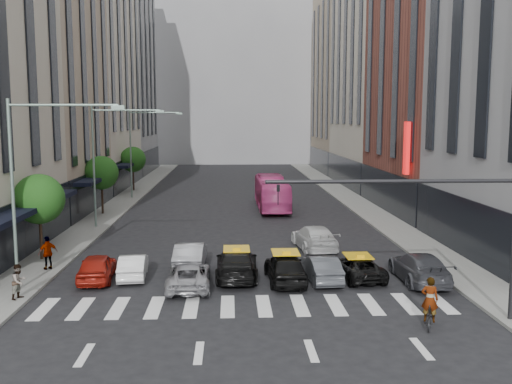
{
  "coord_description": "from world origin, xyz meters",
  "views": [
    {
      "loc": [
        -0.87,
        -22.83,
        8.23
      ],
      "look_at": [
        0.64,
        9.93,
        4.0
      ],
      "focal_mm": 40.0,
      "sensor_mm": 36.0,
      "label": 1
    }
  ],
  "objects": [
    {
      "name": "building_right_b",
      "position": [
        17.0,
        27.0,
        13.0
      ],
      "size": [
        8.0,
        18.0,
        26.0
      ],
      "primitive_type": "cube",
      "color": "brown",
      "rests_on": "ground"
    },
    {
      "name": "ground",
      "position": [
        0.0,
        0.0,
        0.0
      ],
      "size": [
        160.0,
        160.0,
        0.0
      ],
      "primitive_type": "plane",
      "color": "black",
      "rests_on": "ground"
    },
    {
      "name": "taxi_center",
      "position": [
        1.9,
        5.08,
        0.77
      ],
      "size": [
        2.04,
        4.6,
        1.54
      ],
      "primitive_type": "imported",
      "rotation": [
        0.0,
        0.0,
        3.19
      ],
      "color": "black",
      "rests_on": "ground"
    },
    {
      "name": "traffic_signal",
      "position": [
        7.69,
        -1.0,
        4.47
      ],
      "size": [
        10.1,
        0.2,
        6.0
      ],
      "color": "black",
      "rests_on": "ground"
    },
    {
      "name": "bus",
      "position": [
        2.95,
        28.68,
        1.49
      ],
      "size": [
        2.6,
        10.72,
        2.98
      ],
      "primitive_type": "imported",
      "rotation": [
        0.0,
        0.0,
        3.15
      ],
      "color": "#C1387A",
      "rests_on": "ground"
    },
    {
      "name": "tree_far",
      "position": [
        -11.8,
        42.0,
        3.65
      ],
      "size": [
        2.88,
        2.88,
        4.95
      ],
      "color": "black",
      "rests_on": "sidewalk_left"
    },
    {
      "name": "pedestrian_far",
      "position": [
        -10.68,
        7.62,
        1.06
      ],
      "size": [
        1.11,
        1.02,
        1.82
      ],
      "primitive_type": "imported",
      "rotation": [
        0.0,
        0.0,
        3.82
      ],
      "color": "gray",
      "rests_on": "sidewalk_left"
    },
    {
      "name": "sidewalk_left",
      "position": [
        -11.5,
        30.0,
        0.07
      ],
      "size": [
        3.0,
        96.0,
        0.15
      ],
      "primitive_type": "cube",
      "color": "slate",
      "rests_on": "ground"
    },
    {
      "name": "liberty_sign",
      "position": [
        12.6,
        20.0,
        6.0
      ],
      "size": [
        0.3,
        0.7,
        4.0
      ],
      "color": "red",
      "rests_on": "ground"
    },
    {
      "name": "building_left_d",
      "position": [
        -17.0,
        65.0,
        15.0
      ],
      "size": [
        8.0,
        18.0,
        30.0
      ],
      "primitive_type": "cube",
      "color": "gray",
      "rests_on": "ground"
    },
    {
      "name": "building_right_d",
      "position": [
        17.0,
        65.0,
        14.0
      ],
      "size": [
        8.0,
        18.0,
        28.0
      ],
      "primitive_type": "cube",
      "color": "tan",
      "rests_on": "ground"
    },
    {
      "name": "streetlamp_near",
      "position": [
        -10.04,
        4.0,
        5.9
      ],
      "size": [
        5.38,
        0.25,
        9.0
      ],
      "color": "gray",
      "rests_on": "sidewalk_left"
    },
    {
      "name": "sidewalk_right",
      "position": [
        11.5,
        30.0,
        0.07
      ],
      "size": [
        3.0,
        96.0,
        0.15
      ],
      "primitive_type": "cube",
      "color": "slate",
      "rests_on": "ground"
    },
    {
      "name": "car_grey_curb",
      "position": [
        8.7,
        4.87,
        0.75
      ],
      "size": [
        2.12,
        5.18,
        1.5
      ],
      "primitive_type": "imported",
      "rotation": [
        0.0,
        0.0,
        3.14
      ],
      "color": "#393A40",
      "rests_on": "ground"
    },
    {
      "name": "car_silver",
      "position": [
        -2.9,
        4.33,
        0.62
      ],
      "size": [
        2.2,
        4.55,
        1.25
      ],
      "primitive_type": "imported",
      "rotation": [
        0.0,
        0.0,
        3.17
      ],
      "color": "#95959A",
      "rests_on": "ground"
    },
    {
      "name": "motorcycle",
      "position": [
        6.98,
        -1.44,
        0.43
      ],
      "size": [
        1.11,
        1.74,
        0.86
      ],
      "primitive_type": "imported",
      "rotation": [
        0.0,
        0.0,
        2.78
      ],
      "color": "black",
      "rests_on": "ground"
    },
    {
      "name": "building_left_b",
      "position": [
        -17.0,
        28.0,
        12.0
      ],
      "size": [
        8.0,
        16.0,
        24.0
      ],
      "primitive_type": "cube",
      "color": "tan",
      "rests_on": "ground"
    },
    {
      "name": "streetlamp_mid",
      "position": [
        -10.04,
        20.0,
        5.9
      ],
      "size": [
        5.38,
        0.25,
        9.0
      ],
      "color": "gray",
      "rests_on": "sidewalk_left"
    },
    {
      "name": "taxi_left",
      "position": [
        -0.55,
        6.03,
        0.76
      ],
      "size": [
        2.21,
        5.28,
        1.52
      ],
      "primitive_type": "imported",
      "rotation": [
        0.0,
        0.0,
        3.13
      ],
      "color": "black",
      "rests_on": "ground"
    },
    {
      "name": "streetlamp_far",
      "position": [
        -10.04,
        36.0,
        5.9
      ],
      "size": [
        5.38,
        0.25,
        9.0
      ],
      "color": "gray",
      "rests_on": "sidewalk_left"
    },
    {
      "name": "car_row2_right",
      "position": [
        4.45,
        12.33,
        0.76
      ],
      "size": [
        2.68,
        5.46,
        1.53
      ],
      "primitive_type": "imported",
      "rotation": [
        0.0,
        0.0,
        3.25
      ],
      "color": "silver",
      "rests_on": "ground"
    },
    {
      "name": "car_red",
      "position": [
        -7.67,
        5.84,
        0.71
      ],
      "size": [
        1.95,
        4.25,
        1.41
      ],
      "primitive_type": "imported",
      "rotation": [
        0.0,
        0.0,
        3.21
      ],
      "color": "maroon",
      "rests_on": "ground"
    },
    {
      "name": "rider",
      "position": [
        6.98,
        -1.44,
        1.77
      ],
      "size": [
        0.77,
        0.64,
        1.81
      ],
      "primitive_type": "imported",
      "rotation": [
        0.0,
        0.0,
        2.78
      ],
      "color": "gray",
      "rests_on": "motorcycle"
    },
    {
      "name": "car_row2_left",
      "position": [
        -3.07,
        8.01,
        0.74
      ],
      "size": [
        1.67,
        4.55,
        1.49
      ],
      "primitive_type": "imported",
      "rotation": [
        0.0,
        0.0,
        3.12
      ],
      "color": "#9E9EA3",
      "rests_on": "ground"
    },
    {
      "name": "building_far",
      "position": [
        0.0,
        85.0,
        18.0
      ],
      "size": [
        30.0,
        10.0,
        36.0
      ],
      "primitive_type": "cube",
      "color": "gray",
      "rests_on": "ground"
    },
    {
      "name": "car_white_front",
      "position": [
        -5.92,
        6.26,
        0.63
      ],
      "size": [
        1.63,
        3.91,
        1.26
      ],
      "primitive_type": "imported",
      "rotation": [
        0.0,
        0.0,
        3.22
      ],
      "color": "white",
      "rests_on": "ground"
    },
    {
      "name": "taxi_right",
      "position": [
        5.71,
        5.62,
        0.59
      ],
      "size": [
        2.44,
        4.45,
        1.18
      ],
      "primitive_type": "imported",
      "rotation": [
        0.0,
        0.0,
        3.26
      ],
      "color": "black",
      "rests_on": "ground"
    },
    {
      "name": "tree_mid",
      "position": [
        -11.8,
        26.0,
        3.65
      ],
      "size": [
        2.88,
        2.88,
        4.95
      ],
      "color": "black",
      "rests_on": "sidewalk_left"
    },
    {
      "name": "tree_near",
      "position": [
        -11.8,
        10.0,
        3.65
      ],
      "size": [
        2.88,
        2.88,
        4.95
      ],
      "color": "black",
      "rests_on": "sidewalk_left"
    },
    {
      "name": "car_grey_mid",
      "position": [
        3.77,
        5.27,
        0.67
      ],
      "size": [
        1.68,
        4.16,
        1.34
      ],
      "primitive_type": "imported",
      "rotation": [
        0.0,
        0.0,
        3.21
      ],
      "color": "#404348",
      "rests_on": "ground"
    },
    {
      "name": "building_right_c",
      "position": [
        17.0,
        46.0,
        20.0
      ],
      "size": [
        8.0,
        20.0,
        40.0
      ],
      "primitive_type": "cube",
      "color": "beige",
      "rests_on": "ground"
    },
    {
      "name": "building_left_c",
      "position": [
        -17.0,
        46.0,
        18.0
      ],
      "size": [
        8.0,
        20.0,
        36.0
      ],
      "primitive_type": "cube",
      "color": "beige",
      "rests_on": "ground"
    },
    {
      "name": "pedestrian_near",
      "position": [
        -10.4,
        2.56,
        0.95
      ],
      "size": [
        0.86,
        0.95,
        1.6
      ],
      "primitive_type": "imported",
      "rotation": [
        0.0,
        0.0,
        1.17
      ],
      "color": "gray",
      "rests_on": "sidewalk_left"
    }
  ]
}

